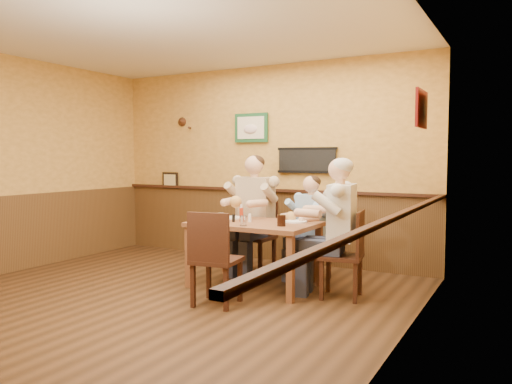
# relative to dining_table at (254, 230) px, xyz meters

# --- Properties ---
(room) EXTENTS (5.02, 5.03, 2.81)m
(room) POSITION_rel_dining_table_xyz_m (-0.50, -0.89, 1.03)
(room) COLOR #341F0F
(room) RESTS_ON ground
(dining_table) EXTENTS (1.40, 0.90, 0.75)m
(dining_table) POSITION_rel_dining_table_xyz_m (0.00, 0.00, 0.00)
(dining_table) COLOR brown
(dining_table) RESTS_ON ground
(chair_back_left) EXTENTS (0.46, 0.46, 0.95)m
(chair_back_left) POSITION_rel_dining_table_xyz_m (-0.34, 0.65, -0.18)
(chair_back_left) COLOR #3D1F13
(chair_back_left) RESTS_ON ground
(chair_back_right) EXTENTS (0.46, 0.46, 0.80)m
(chair_back_right) POSITION_rel_dining_table_xyz_m (0.43, 0.68, -0.26)
(chair_back_right) COLOR #3D1F13
(chair_back_right) RESTS_ON ground
(chair_right_end) EXTENTS (0.49, 0.49, 0.93)m
(chair_right_end) POSITION_rel_dining_table_xyz_m (1.03, 0.05, -0.19)
(chair_right_end) COLOR #3D1F13
(chair_right_end) RESTS_ON ground
(chair_near_side) EXTENTS (0.50, 0.50, 0.96)m
(chair_near_side) POSITION_rel_dining_table_xyz_m (0.01, -0.80, -0.18)
(chair_near_side) COLOR #3D1F13
(chair_near_side) RESTS_ON ground
(diner_tan_shirt) EXTENTS (0.65, 0.65, 1.36)m
(diner_tan_shirt) POSITION_rel_dining_table_xyz_m (-0.34, 0.65, 0.02)
(diner_tan_shirt) COLOR tan
(diner_tan_shirt) RESTS_ON ground
(diner_blue_polo) EXTENTS (0.66, 0.66, 1.14)m
(diner_blue_polo) POSITION_rel_dining_table_xyz_m (0.43, 0.68, -0.09)
(diner_blue_polo) COLOR #88AACD
(diner_blue_polo) RESTS_ON ground
(diner_white_elder) EXTENTS (0.71, 0.71, 1.33)m
(diner_white_elder) POSITION_rel_dining_table_xyz_m (1.03, 0.05, 0.01)
(diner_white_elder) COLOR silver
(diner_white_elder) RESTS_ON ground
(water_glass_left) EXTENTS (0.08, 0.08, 0.11)m
(water_glass_left) POSITION_rel_dining_table_xyz_m (-0.31, -0.23, 0.15)
(water_glass_left) COLOR white
(water_glass_left) RESTS_ON dining_table
(water_glass_mid) EXTENTS (0.09, 0.09, 0.11)m
(water_glass_mid) POSITION_rel_dining_table_xyz_m (0.05, -0.33, 0.15)
(water_glass_mid) COLOR white
(water_glass_mid) RESTS_ON dining_table
(cola_tumbler) EXTENTS (0.10, 0.10, 0.12)m
(cola_tumbler) POSITION_rel_dining_table_xyz_m (0.42, -0.15, 0.15)
(cola_tumbler) COLOR black
(cola_tumbler) RESTS_ON dining_table
(hot_sauce_bottle) EXTENTS (0.05, 0.05, 0.18)m
(hot_sauce_bottle) POSITION_rel_dining_table_xyz_m (-0.15, -0.03, 0.18)
(hot_sauce_bottle) COLOR #B12D12
(hot_sauce_bottle) RESTS_ON dining_table
(salt_shaker) EXTENTS (0.04, 0.04, 0.09)m
(salt_shaker) POSITION_rel_dining_table_xyz_m (-0.05, -0.03, 0.14)
(salt_shaker) COLOR silver
(salt_shaker) RESTS_ON dining_table
(pepper_shaker) EXTENTS (0.04, 0.04, 0.09)m
(pepper_shaker) POSITION_rel_dining_table_xyz_m (-0.22, -0.10, 0.14)
(pepper_shaker) COLOR black
(pepper_shaker) RESTS_ON dining_table
(plate_far_left) EXTENTS (0.32, 0.32, 0.02)m
(plate_far_left) POSITION_rel_dining_table_xyz_m (-0.41, 0.18, 0.10)
(plate_far_left) COLOR silver
(plate_far_left) RESTS_ON dining_table
(plate_far_right) EXTENTS (0.31, 0.31, 0.02)m
(plate_far_right) POSITION_rel_dining_table_xyz_m (0.43, 0.22, 0.10)
(plate_far_right) COLOR white
(plate_far_right) RESTS_ON dining_table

